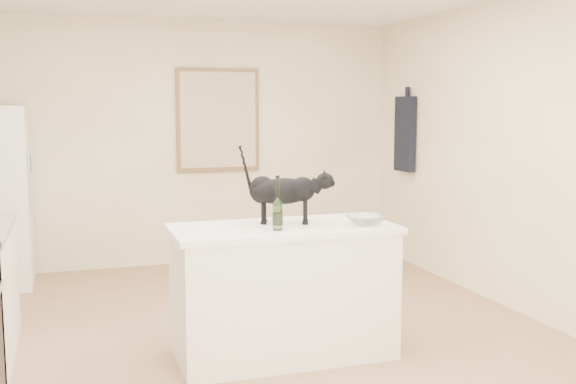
% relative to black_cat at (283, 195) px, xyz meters
% --- Properties ---
extents(floor, '(5.50, 5.50, 0.00)m').
position_rel_black_cat_xyz_m(floor, '(-0.13, 0.11, -1.10)').
color(floor, '#9B7352').
rests_on(floor, ground).
extents(wall_back, '(4.50, 0.00, 4.50)m').
position_rel_black_cat_xyz_m(wall_back, '(-0.13, 2.86, 0.20)').
color(wall_back, '#FFF0C5').
rests_on(wall_back, ground).
extents(wall_front, '(4.50, 0.00, 4.50)m').
position_rel_black_cat_xyz_m(wall_front, '(-0.13, -2.64, 0.20)').
color(wall_front, '#FFF0C5').
rests_on(wall_front, ground).
extents(wall_right, '(0.00, 5.50, 5.50)m').
position_rel_black_cat_xyz_m(wall_right, '(2.12, 0.11, 0.20)').
color(wall_right, '#FFF0C5').
rests_on(wall_right, ground).
extents(island_base, '(1.44, 0.67, 0.86)m').
position_rel_black_cat_xyz_m(island_base, '(-0.03, -0.09, -0.67)').
color(island_base, white).
rests_on(island_base, floor).
extents(island_top, '(1.50, 0.70, 0.04)m').
position_rel_black_cat_xyz_m(island_top, '(-0.03, -0.09, -0.22)').
color(island_top, white).
rests_on(island_top, island_base).
extents(artwork_frame, '(0.90, 0.03, 1.10)m').
position_rel_black_cat_xyz_m(artwork_frame, '(0.17, 2.83, 0.45)').
color(artwork_frame, brown).
rests_on(artwork_frame, wall_back).
extents(artwork_canvas, '(0.82, 0.00, 1.02)m').
position_rel_black_cat_xyz_m(artwork_canvas, '(0.17, 2.82, 0.45)').
color(artwork_canvas, beige).
rests_on(artwork_canvas, wall_back).
extents(hanging_garment, '(0.08, 0.34, 0.80)m').
position_rel_black_cat_xyz_m(hanging_garment, '(2.06, 2.16, 0.30)').
color(hanging_garment, black).
rests_on(hanging_garment, wall_right).
extents(black_cat, '(0.59, 0.36, 0.40)m').
position_rel_black_cat_xyz_m(black_cat, '(0.00, 0.00, 0.00)').
color(black_cat, black).
rests_on(black_cat, island_top).
extents(wine_bottle, '(0.08, 0.08, 0.31)m').
position_rel_black_cat_xyz_m(wine_bottle, '(-0.11, -0.23, -0.04)').
color(wine_bottle, '#2F5E25').
rests_on(wine_bottle, island_top).
extents(glass_bowl, '(0.33, 0.33, 0.07)m').
position_rel_black_cat_xyz_m(glass_bowl, '(0.51, -0.22, -0.17)').
color(glass_bowl, silver).
rests_on(glass_bowl, island_top).
extents(fridge_paper, '(0.05, 0.12, 0.16)m').
position_rel_black_cat_xyz_m(fridge_paper, '(-1.73, 2.59, 0.04)').
color(fridge_paper, beige).
rests_on(fridge_paper, fridge).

